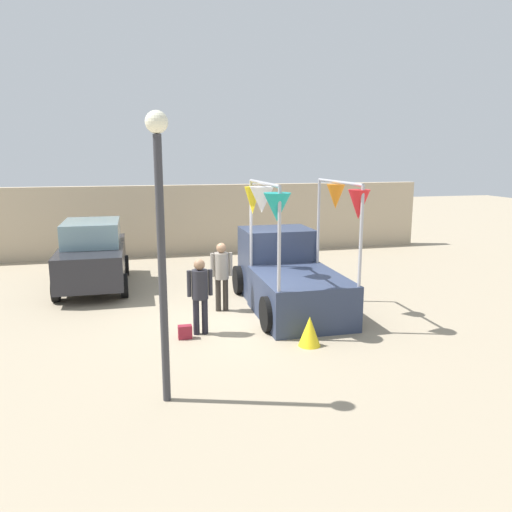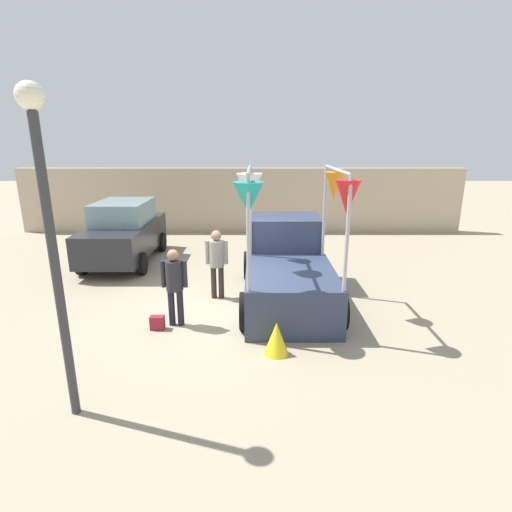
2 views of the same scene
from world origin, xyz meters
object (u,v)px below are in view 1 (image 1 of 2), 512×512
object	(u,v)px
handbag	(185,332)
person_customer	(200,289)
parked_car	(93,254)
person_vendor	(222,270)
folded_kite_bundle_sunflower	(310,331)
street_lamp	(160,221)
vendor_truck	(287,271)

from	to	relation	value
handbag	person_customer	bearing A→B (deg)	29.74
parked_car	person_customer	size ratio (longest dim) A/B	2.49
person_vendor	folded_kite_bundle_sunflower	world-z (taller)	person_vendor
street_lamp	person_customer	bearing A→B (deg)	72.21
parked_car	person_vendor	world-z (taller)	parked_car
person_customer	person_vendor	distance (m)	1.64
person_customer	street_lamp	size ratio (longest dim) A/B	0.37
vendor_truck	person_vendor	world-z (taller)	vendor_truck
vendor_truck	parked_car	world-z (taller)	vendor_truck
parked_car	handbag	bearing A→B (deg)	-66.08
person_vendor	folded_kite_bundle_sunflower	distance (m)	3.02
parked_car	folded_kite_bundle_sunflower	bearing A→B (deg)	-52.02
handbag	person_vendor	bearing A→B (deg)	57.77
person_vendor	folded_kite_bundle_sunflower	xyz separation A→B (m)	(1.28, -2.64, -0.70)
parked_car	vendor_truck	bearing A→B (deg)	-31.79
vendor_truck	person_customer	distance (m)	2.81
parked_car	folded_kite_bundle_sunflower	size ratio (longest dim) A/B	6.67
street_lamp	folded_kite_bundle_sunflower	xyz separation A→B (m)	(2.88, 1.59, -2.47)
vendor_truck	handbag	world-z (taller)	vendor_truck
person_customer	street_lamp	bearing A→B (deg)	-107.79
person_vendor	street_lamp	size ratio (longest dim) A/B	0.39
handbag	street_lamp	world-z (taller)	street_lamp
person_customer	street_lamp	world-z (taller)	street_lamp
folded_kite_bundle_sunflower	person_vendor	bearing A→B (deg)	115.89
person_customer	vendor_truck	bearing A→B (deg)	33.26
vendor_truck	handbag	xyz separation A→B (m)	(-2.70, -1.74, -0.73)
vendor_truck	folded_kite_bundle_sunflower	bearing A→B (deg)	-97.56
vendor_truck	person_customer	xyz separation A→B (m)	(-2.35, -1.54, 0.09)
street_lamp	folded_kite_bundle_sunflower	size ratio (longest dim) A/B	7.16
person_vendor	person_customer	bearing A→B (deg)	-115.60
handbag	vendor_truck	bearing A→B (deg)	32.82
vendor_truck	person_vendor	bearing A→B (deg)	-177.83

